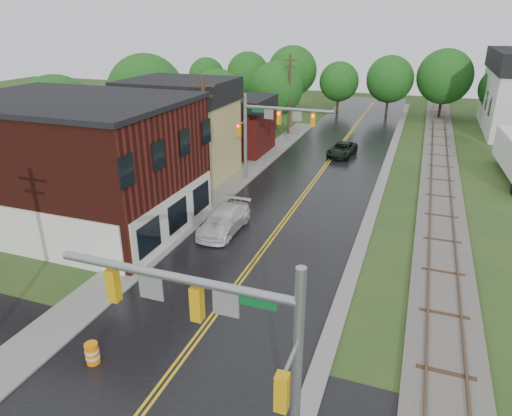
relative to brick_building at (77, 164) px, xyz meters
The scene contains 18 objects.
main_road 19.95m from the brick_building, 50.23° to the left, with size 10.00×90.00×0.02m, color black.
curb_right 27.15m from the brick_building, 48.20° to the left, with size 0.80×70.00×0.12m, color gray.
sidewalk_left 12.52m from the brick_building, 57.86° to the left, with size 2.40×50.00×0.12m, color gray.
brick_building is the anchor object (origin of this frame).
yellow_house 11.14m from the brick_building, 82.32° to the left, with size 8.00×7.00×6.40m, color tan.
darkred_building 20.25m from the brick_building, 82.92° to the left, with size 7.00×6.00×4.40m, color #3F0F0C.
railroad 30.36m from the brick_building, 41.66° to the left, with size 3.20×80.00×0.30m.
traffic_signal_near 20.60m from the brick_building, 39.17° to the right, with size 7.34×0.30×7.20m.
traffic_signal_far 15.03m from the brick_building, 53.08° to the left, with size 7.34×0.43×7.20m.
utility_pole_b 9.03m from the brick_building, 50.93° to the left, with size 1.80×0.28×9.00m.
utility_pole_c 29.56m from the brick_building, 78.91° to the left, with size 1.80×0.28×9.00m.
tree_left_a 10.14m from the brick_building, 136.87° to the left, with size 6.80×6.80×8.67m.
tree_left_b 17.80m from the brick_building, 107.61° to the left, with size 7.60×7.60×9.69m.
tree_left_c 24.94m from the brick_building, 93.14° to the left, with size 6.00×6.00×7.65m.
tree_left_e 31.12m from the brick_building, 83.29° to the left, with size 6.40×6.40×8.16m.
suv_dark 25.96m from the brick_building, 58.92° to the left, with size 2.18×4.73×1.32m, color black.
pickup_white 10.09m from the brick_building, 12.20° to the left, with size 2.10×5.15×1.50m, color white.
construction_barrel 14.86m from the brick_building, 49.82° to the right, with size 0.53×0.53×0.94m, color orange.
Camera 1 is at (7.84, -7.34, 12.73)m, focal length 32.00 mm.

